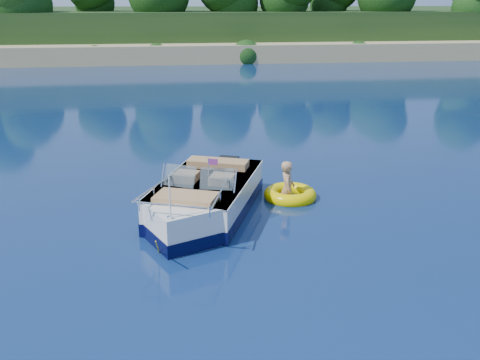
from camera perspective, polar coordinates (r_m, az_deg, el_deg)
The scene contains 5 objects.
ground at distance 11.21m, azimuth -7.58°, elevation -7.70°, with size 160.00×160.00×0.00m, color #091C43.
shoreline at distance 73.95m, azimuth -8.19°, elevation 15.31°, with size 170.00×59.00×6.00m.
motorboat at distance 12.83m, azimuth -3.96°, elevation -2.33°, with size 3.28×5.39×1.89m.
tow_tube at distance 14.10m, azimuth 5.37°, elevation -1.58°, with size 1.57×1.57×0.37m.
boy at distance 14.06m, azimuth 5.02°, elevation -2.03°, with size 0.58×0.38×1.59m, color tan.
Camera 1 is at (0.09, -10.07, 4.93)m, focal length 40.00 mm.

